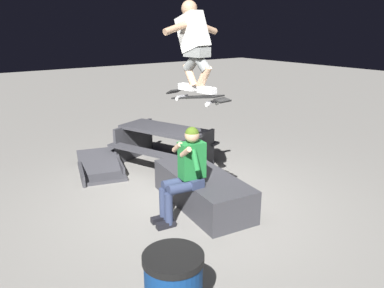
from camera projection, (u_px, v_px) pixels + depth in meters
ground_plane at (190, 202)px, 5.85m from camera, size 40.00×40.00×0.00m
ledge_box_main at (202, 189)px, 5.70m from camera, size 1.93×1.00×0.49m
person_sitting_on_ledge at (185, 170)px, 5.12m from camera, size 0.60×0.78×1.32m
skateboard at (197, 97)px, 4.92m from camera, size 1.04×0.32×0.15m
skater_airborne at (194, 42)px, 4.76m from camera, size 0.63×0.89×1.12m
kicker_ramp at (101, 169)px, 7.00m from camera, size 1.33×1.07×0.40m
picnic_table_back at (164, 140)px, 7.28m from camera, size 2.06×1.85×0.75m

